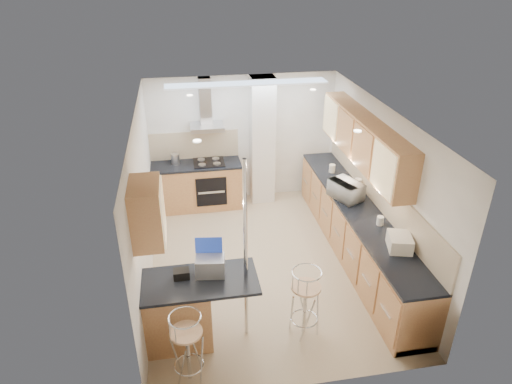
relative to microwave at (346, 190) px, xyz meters
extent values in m
plane|color=tan|center=(-1.38, -0.29, -1.07)|extent=(4.80, 4.80, 0.00)
cube|color=silver|center=(-1.38, 2.11, 0.18)|extent=(3.60, 0.04, 2.50)
cube|color=silver|center=(-1.38, -2.69, 0.18)|extent=(3.60, 0.04, 2.50)
cube|color=silver|center=(-3.18, -0.29, 0.18)|extent=(0.04, 4.80, 2.50)
cube|color=silver|center=(0.42, -0.29, 0.18)|extent=(0.04, 4.80, 2.50)
cube|color=white|center=(-1.38, -0.29, 1.43)|extent=(3.60, 4.80, 0.02)
cube|color=#B06B46|center=(0.25, 0.11, 0.81)|extent=(0.34, 3.00, 0.72)
cube|color=#B06B46|center=(-3.01, -1.64, 0.81)|extent=(0.34, 0.62, 0.72)
cube|color=beige|center=(0.41, -0.29, 0.11)|extent=(0.03, 4.40, 0.56)
cube|color=beige|center=(-2.33, 2.10, 0.11)|extent=(1.70, 0.03, 0.56)
cube|color=white|center=(-1.03, 1.91, 0.18)|extent=(0.45, 0.40, 2.50)
cube|color=silver|center=(-2.08, 1.86, 0.55)|extent=(0.62, 0.48, 0.08)
cube|color=silver|center=(-2.08, 2.00, 0.99)|extent=(0.22, 0.20, 0.88)
cylinder|color=silver|center=(-1.91, -1.74, 0.18)|extent=(0.05, 0.05, 2.50)
cube|color=black|center=(-2.08, 1.50, -0.62)|extent=(0.58, 0.02, 0.58)
cube|color=black|center=(-2.08, 1.81, -0.14)|extent=(0.58, 0.50, 0.02)
cube|color=tan|center=(-1.38, 1.51, 1.42)|extent=(2.80, 0.35, 0.02)
cube|color=#B06B46|center=(0.12, -0.29, -0.63)|extent=(0.60, 4.40, 0.88)
cube|color=black|center=(0.12, -0.29, -0.17)|extent=(0.63, 4.40, 0.04)
cube|color=#B06B46|center=(-2.33, 1.81, -0.63)|extent=(1.70, 0.60, 0.88)
cube|color=black|center=(-2.33, 1.81, -0.17)|extent=(1.70, 0.63, 0.04)
cube|color=#B06B46|center=(-2.50, -1.74, -0.62)|extent=(1.35, 0.62, 0.90)
cube|color=black|center=(-2.50, -1.74, -0.15)|extent=(1.47, 0.72, 0.04)
imported|color=silver|center=(0.00, 0.00, 0.00)|extent=(0.55, 0.64, 0.30)
cube|color=#94979B|center=(-2.33, -1.63, -0.01)|extent=(0.38, 0.31, 0.24)
cube|color=black|center=(-2.69, -1.64, -0.08)|extent=(0.20, 0.14, 0.11)
cylinder|color=white|center=(0.31, 0.28, -0.06)|extent=(0.15, 0.15, 0.19)
cylinder|color=white|center=(0.10, 1.01, -0.08)|extent=(0.14, 0.14, 0.15)
cylinder|color=#B9B794|center=(0.25, -1.36, -0.05)|extent=(0.18, 0.18, 0.19)
cylinder|color=silver|center=(0.21, -0.87, -0.08)|extent=(0.13, 0.13, 0.14)
cube|color=white|center=(0.22, -1.49, -0.05)|extent=(0.38, 0.44, 0.20)
cylinder|color=silver|center=(-2.71, 1.88, -0.05)|extent=(0.16, 0.16, 0.21)
camera|label=1|loc=(-2.56, -6.20, 3.37)|focal=32.00mm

